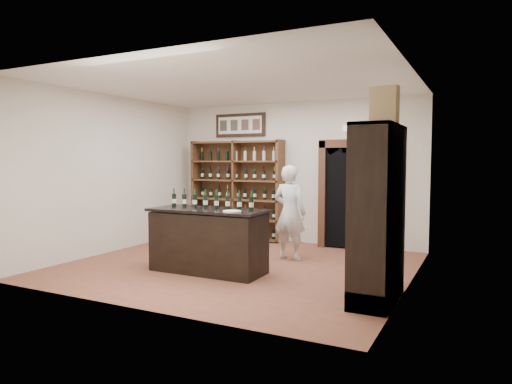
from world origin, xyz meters
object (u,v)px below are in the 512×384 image
Objects in this scene: wine_shelf at (237,190)px; wine_crate at (384,106)px; side_cabinet at (380,241)px; counter_bottle_0 at (174,200)px; tasting_counter at (208,241)px; shopkeeper at (290,212)px.

wine_shelf is 5.08m from wine_crate.
side_cabinet is 4.56× the size of wine_crate.
counter_bottle_0 is 3.69m from wine_crate.
wine_shelf is at bearing 110.56° from tasting_counter.
shopkeeper is at bearing 61.03° from tasting_counter.
wine_shelf is at bearing -32.45° from shopkeeper.
wine_shelf is 1.31× the size of shopkeeper.
tasting_counter is 6.27× the size of counter_bottle_0.
wine_shelf reaches higher than counter_bottle_0.
wine_crate reaches higher than wine_shelf.
wine_crate is at bearing 146.61° from shopkeeper.
shopkeeper is at bearing 138.12° from side_cabinet.
side_cabinet is 1.31× the size of shopkeeper.
tasting_counter is 1.67m from shopkeeper.
side_cabinet is (3.82, -3.23, -0.35)m from wine_shelf.
counter_bottle_0 is 0.18× the size of shopkeeper.
tasting_counter is at bearing -69.44° from wine_shelf.
shopkeeper is 2.96m from wine_crate.
counter_bottle_0 is at bearing -173.66° from wine_crate.
wine_crate reaches higher than shopkeeper.
tasting_counter is at bearing 66.99° from shopkeeper.
side_cabinet is (2.72, -0.30, 0.26)m from tasting_counter.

